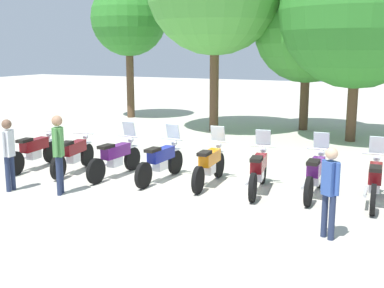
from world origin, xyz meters
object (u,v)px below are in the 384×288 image
object	(u,v)px
motorcycle_2	(116,157)
person_1	(330,186)
person_2	(8,149)
motorcycle_6	(315,173)
tree_3	(358,10)
tree_2	(307,30)
motorcycle_3	(161,160)
person_0	(58,148)
motorcycle_0	(34,151)
motorcycle_5	(259,170)
motorcycle_4	(210,164)
motorcycle_1	(74,154)
tree_0	(129,19)
motorcycle_7	(375,180)

from	to	relation	value
motorcycle_2	person_1	bearing A→B (deg)	-106.16
person_1	person_2	size ratio (longest dim) A/B	0.96
motorcycle_6	tree_3	world-z (taller)	tree_3
motorcycle_2	tree_2	bearing A→B (deg)	-13.35
motorcycle_3	person_0	size ratio (longest dim) A/B	1.21
motorcycle_0	person_1	bearing A→B (deg)	-107.18
motorcycle_5	tree_3	bearing A→B (deg)	-17.34
motorcycle_3	motorcycle_6	xyz separation A→B (m)	(3.78, 0.31, 0.00)
motorcycle_2	motorcycle_3	world-z (taller)	same
motorcycle_2	motorcycle_4	distance (m)	2.53
motorcycle_5	tree_2	size ratio (longest dim) A/B	0.36
motorcycle_3	motorcycle_5	xyz separation A→B (m)	(2.51, 0.10, 0.00)
person_2	motorcycle_5	bearing A→B (deg)	18.88
motorcycle_6	tree_3	size ratio (longest dim) A/B	0.30
motorcycle_4	tree_3	xyz separation A→B (m)	(2.42, 7.37, 4.06)
motorcycle_1	motorcycle_4	world-z (taller)	motorcycle_4
motorcycle_3	person_0	world-z (taller)	person_0
person_2	tree_3	world-z (taller)	tree_3
motorcycle_3	tree_0	bearing A→B (deg)	38.06
tree_3	motorcycle_6	bearing A→B (deg)	-89.18
motorcycle_0	tree_3	bearing A→B (deg)	-48.22
motorcycle_4	motorcycle_6	bearing A→B (deg)	-90.43
motorcycle_2	motorcycle_4	bearing A→B (deg)	-79.82
motorcycle_7	motorcycle_1	bearing A→B (deg)	91.00
motorcycle_0	person_0	world-z (taller)	person_0
tree_0	tree_3	xyz separation A→B (m)	(10.51, -2.09, -0.10)
motorcycle_7	person_2	bearing A→B (deg)	105.16
motorcycle_0	motorcycle_1	distance (m)	1.26
motorcycle_0	motorcycle_3	distance (m)	3.80
motorcycle_6	person_0	world-z (taller)	person_0
motorcycle_3	person_1	xyz separation A→B (m)	(4.46, -2.16, 0.43)
motorcycle_0	motorcycle_6	world-z (taller)	motorcycle_6
motorcycle_0	motorcycle_6	xyz separation A→B (m)	(7.56, 0.67, 0.01)
person_1	tree_3	world-z (taller)	tree_3
person_0	person_2	world-z (taller)	person_0
tree_3	person_2	bearing A→B (deg)	-123.29
motorcycle_7	tree_3	xyz separation A→B (m)	(-1.36, 7.27, 4.06)
motorcycle_2	motorcycle_5	size ratio (longest dim) A/B	1.01
motorcycle_4	motorcycle_5	world-z (taller)	same
motorcycle_6	motorcycle_4	bearing A→B (deg)	92.12
motorcycle_4	tree_0	bearing A→B (deg)	36.97
motorcycle_1	person_2	size ratio (longest dim) A/B	1.29
motorcycle_2	motorcycle_6	size ratio (longest dim) A/B	1.00
motorcycle_3	motorcycle_5	world-z (taller)	same
motorcycle_6	person_1	distance (m)	2.60
person_1	tree_3	xyz separation A→B (m)	(-0.79, 9.70, 3.63)
motorcycle_1	person_2	world-z (taller)	person_2
motorcycle_2	motorcycle_3	xyz separation A→B (m)	(1.26, 0.13, 0.00)
motorcycle_6	motorcycle_5	bearing A→B (deg)	98.39
motorcycle_1	motorcycle_4	xyz separation A→B (m)	(3.78, 0.41, 0.01)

